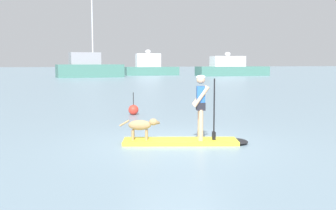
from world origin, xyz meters
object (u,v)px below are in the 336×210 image
dog (142,126)px  marker_buoy (133,110)px  moored_boat_center (89,68)px  moored_boat_far_port (151,67)px  person_paddler (201,103)px  paddleboard (189,141)px  moored_boat_far_starboard (231,68)px

dog → marker_buoy: (1.13, 5.59, -0.26)m
moored_boat_center → moored_boat_far_port: (11.03, 5.93, -0.02)m
person_paddler → paddleboard: bearing=162.1°
paddleboard → moored_boat_center: bearing=85.8°
moored_boat_center → paddleboard: bearing=-94.2°
person_paddler → moored_boat_center: bearing=86.2°
dog → moored_boat_far_starboard: (27.54, 47.85, 0.73)m
paddleboard → marker_buoy: 5.97m
dog → marker_buoy: marker_buoy is taller
moored_boat_center → moored_boat_far_port: 12.52m
moored_boat_center → marker_buoy: bearing=-94.8°
moored_boat_far_starboard → marker_buoy: size_ratio=13.19×
moored_boat_far_port → marker_buoy: size_ratio=10.02×
dog → person_paddler: bearing=-17.9°
marker_buoy → paddleboard: bearing=-89.6°
person_paddler → moored_boat_center: moored_boat_center is taller
person_paddler → marker_buoy: size_ratio=1.84×
paddleboard → marker_buoy: (-0.04, 5.97, 0.16)m
paddleboard → moored_boat_far_port: bearing=75.0°
dog → moored_boat_far_port: moored_boat_far_port is taller
person_paddler → moored_boat_far_starboard: bearing=61.6°
moored_boat_far_port → moored_boat_center: bearing=-151.8°
paddleboard → moored_boat_far_starboard: size_ratio=0.28×
marker_buoy → moored_boat_far_starboard: bearing=58.0°
person_paddler → moored_boat_far_port: bearing=75.3°
person_paddler → marker_buoy: (-0.33, 6.06, -0.85)m
person_paddler → moored_boat_far_starboard: (26.08, 48.32, 0.14)m
dog → moored_boat_center: size_ratio=0.09×
moored_boat_center → moored_boat_far_starboard: moored_boat_center is taller
paddleboard → moored_boat_center: (3.56, 48.59, 1.33)m
person_paddler → moored_boat_far_port: 56.45m
person_paddler → marker_buoy: person_paddler is taller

